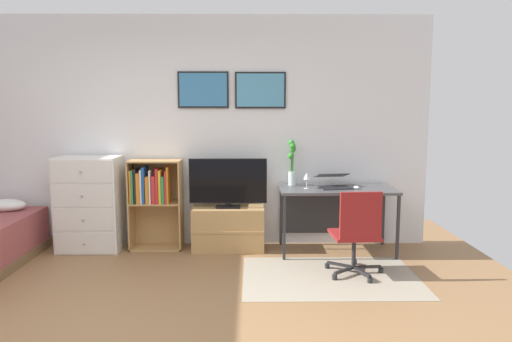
{
  "coord_description": "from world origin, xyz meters",
  "views": [
    {
      "loc": [
        0.96,
        -3.19,
        1.64
      ],
      "look_at": [
        1.01,
        1.5,
        1.01
      ],
      "focal_mm": 33.19,
      "sensor_mm": 36.0,
      "label": 1
    }
  ],
  "objects_px": {
    "laptop": "(333,182)",
    "computer_mouse": "(357,187)",
    "television": "(228,183)",
    "bookshelf": "(153,195)",
    "dresser": "(89,204)",
    "office_chair": "(357,231)",
    "tv_stand": "(228,228)",
    "desk": "(336,198)",
    "wine_glass": "(307,177)",
    "bamboo_vase": "(292,162)"
  },
  "relations": [
    {
      "from": "laptop",
      "to": "computer_mouse",
      "type": "height_order",
      "value": "laptop"
    },
    {
      "from": "television",
      "to": "laptop",
      "type": "bearing_deg",
      "value": -1.5
    },
    {
      "from": "laptop",
      "to": "bookshelf",
      "type": "bearing_deg",
      "value": 169.12
    },
    {
      "from": "dresser",
      "to": "office_chair",
      "type": "relative_size",
      "value": 1.26
    },
    {
      "from": "bookshelf",
      "to": "television",
      "type": "xyz_separation_m",
      "value": [
        0.87,
        -0.07,
        0.15
      ]
    },
    {
      "from": "television",
      "to": "computer_mouse",
      "type": "bearing_deg",
      "value": -5.55
    },
    {
      "from": "tv_stand",
      "to": "desk",
      "type": "relative_size",
      "value": 0.64
    },
    {
      "from": "television",
      "to": "laptop",
      "type": "height_order",
      "value": "television"
    },
    {
      "from": "television",
      "to": "wine_glass",
      "type": "height_order",
      "value": "television"
    },
    {
      "from": "computer_mouse",
      "to": "bamboo_vase",
      "type": "distance_m",
      "value": 0.79
    },
    {
      "from": "tv_stand",
      "to": "laptop",
      "type": "xyz_separation_m",
      "value": [
        1.2,
        -0.05,
        0.55
      ]
    },
    {
      "from": "office_chair",
      "to": "computer_mouse",
      "type": "height_order",
      "value": "office_chair"
    },
    {
      "from": "laptop",
      "to": "bamboo_vase",
      "type": "bearing_deg",
      "value": 154.32
    },
    {
      "from": "tv_stand",
      "to": "computer_mouse",
      "type": "xyz_separation_m",
      "value": [
        1.44,
        -0.16,
        0.51
      ]
    },
    {
      "from": "computer_mouse",
      "to": "wine_glass",
      "type": "distance_m",
      "value": 0.57
    },
    {
      "from": "dresser",
      "to": "laptop",
      "type": "bearing_deg",
      "value": -0.79
    },
    {
      "from": "computer_mouse",
      "to": "wine_glass",
      "type": "xyz_separation_m",
      "value": [
        -0.56,
        0.01,
        0.12
      ]
    },
    {
      "from": "television",
      "to": "laptop",
      "type": "distance_m",
      "value": 1.2
    },
    {
      "from": "laptop",
      "to": "wine_glass",
      "type": "relative_size",
      "value": 2.43
    },
    {
      "from": "computer_mouse",
      "to": "laptop",
      "type": "bearing_deg",
      "value": 155.71
    },
    {
      "from": "desk",
      "to": "wine_glass",
      "type": "xyz_separation_m",
      "value": [
        -0.35,
        -0.12,
        0.26
      ]
    },
    {
      "from": "dresser",
      "to": "laptop",
      "type": "relative_size",
      "value": 2.49
    },
    {
      "from": "dresser",
      "to": "desk",
      "type": "distance_m",
      "value": 2.83
    },
    {
      "from": "bookshelf",
      "to": "computer_mouse",
      "type": "distance_m",
      "value": 2.33
    },
    {
      "from": "computer_mouse",
      "to": "bookshelf",
      "type": "bearing_deg",
      "value": 174.91
    },
    {
      "from": "tv_stand",
      "to": "bamboo_vase",
      "type": "relative_size",
      "value": 1.55
    },
    {
      "from": "bookshelf",
      "to": "desk",
      "type": "bearing_deg",
      "value": -2.13
    },
    {
      "from": "office_chair",
      "to": "bookshelf",
      "type": "bearing_deg",
      "value": 152.42
    },
    {
      "from": "wine_glass",
      "to": "bookshelf",
      "type": "bearing_deg",
      "value": 173.69
    },
    {
      "from": "bookshelf",
      "to": "office_chair",
      "type": "relative_size",
      "value": 1.21
    },
    {
      "from": "dresser",
      "to": "tv_stand",
      "type": "relative_size",
      "value": 1.32
    },
    {
      "from": "desk",
      "to": "computer_mouse",
      "type": "height_order",
      "value": "computer_mouse"
    },
    {
      "from": "tv_stand",
      "to": "television",
      "type": "bearing_deg",
      "value": -90.0
    },
    {
      "from": "dresser",
      "to": "laptop",
      "type": "height_order",
      "value": "dresser"
    },
    {
      "from": "wine_glass",
      "to": "office_chair",
      "type": "bearing_deg",
      "value": -62.62
    },
    {
      "from": "office_chair",
      "to": "wine_glass",
      "type": "relative_size",
      "value": 4.78
    },
    {
      "from": "television",
      "to": "office_chair",
      "type": "relative_size",
      "value": 1.03
    },
    {
      "from": "dresser",
      "to": "wine_glass",
      "type": "xyz_separation_m",
      "value": [
        2.48,
        -0.14,
        0.33
      ]
    },
    {
      "from": "dresser",
      "to": "office_chair",
      "type": "height_order",
      "value": "dresser"
    },
    {
      "from": "tv_stand",
      "to": "computer_mouse",
      "type": "relative_size",
      "value": 7.9
    },
    {
      "from": "tv_stand",
      "to": "bamboo_vase",
      "type": "distance_m",
      "value": 1.07
    },
    {
      "from": "bookshelf",
      "to": "bamboo_vase",
      "type": "distance_m",
      "value": 1.66
    },
    {
      "from": "tv_stand",
      "to": "bamboo_vase",
      "type": "height_order",
      "value": "bamboo_vase"
    },
    {
      "from": "desk",
      "to": "computer_mouse",
      "type": "relative_size",
      "value": 12.38
    },
    {
      "from": "bamboo_vase",
      "to": "office_chair",
      "type": "bearing_deg",
      "value": -61.86
    },
    {
      "from": "tv_stand",
      "to": "bookshelf",
      "type": "bearing_deg",
      "value": 177.13
    },
    {
      "from": "laptop",
      "to": "tv_stand",
      "type": "bearing_deg",
      "value": 169.25
    },
    {
      "from": "television",
      "to": "laptop",
      "type": "relative_size",
      "value": 2.03
    },
    {
      "from": "laptop",
      "to": "office_chair",
      "type": "bearing_deg",
      "value": -92.71
    },
    {
      "from": "television",
      "to": "bamboo_vase",
      "type": "xyz_separation_m",
      "value": [
        0.74,
        0.11,
        0.23
      ]
    }
  ]
}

